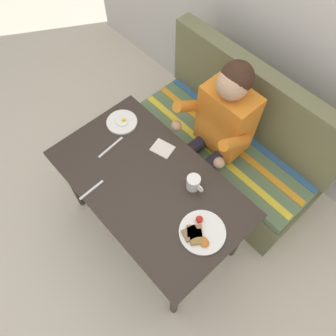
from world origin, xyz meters
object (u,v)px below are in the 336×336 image
(plate_breakfast, at_px, (200,232))
(person, at_px, (218,126))
(plate_eggs, at_px, (122,122))
(table, at_px, (150,188))
(napkin, at_px, (163,148))
(coffee_mug, at_px, (194,183))
(knife, at_px, (111,147))
(couch, at_px, (227,147))
(fork, at_px, (91,190))

(plate_breakfast, bearing_deg, person, 125.84)
(plate_breakfast, height_order, plate_eggs, plate_breakfast)
(table, height_order, napkin, napkin)
(coffee_mug, bearing_deg, knife, -161.03)
(plate_eggs, distance_m, napkin, 0.34)
(napkin, relative_size, knife, 0.65)
(plate_eggs, height_order, napkin, plate_eggs)
(table, relative_size, couch, 0.83)
(plate_breakfast, distance_m, fork, 0.67)
(couch, xyz_separation_m, knife, (-0.35, -0.78, 0.40))
(plate_breakfast, bearing_deg, table, 179.88)
(couch, xyz_separation_m, fork, (-0.18, -1.04, 0.40))
(knife, bearing_deg, fork, -64.22)
(person, relative_size, plate_eggs, 6.05)
(couch, relative_size, plate_breakfast, 5.68)
(knife, bearing_deg, couch, 60.22)
(plate_breakfast, xyz_separation_m, napkin, (-0.54, 0.22, -0.01))
(napkin, distance_m, fork, 0.50)
(couch, relative_size, fork, 8.47)
(couch, xyz_separation_m, napkin, (-0.12, -0.55, 0.40))
(coffee_mug, bearing_deg, plate_eggs, -178.78)
(coffee_mug, distance_m, napkin, 0.32)
(person, height_order, knife, person)
(napkin, bearing_deg, knife, -134.16)
(plate_breakfast, height_order, knife, plate_breakfast)
(table, xyz_separation_m, plate_breakfast, (0.42, -0.00, 0.10))
(table, bearing_deg, couch, 90.00)
(plate_eggs, xyz_separation_m, coffee_mug, (0.65, 0.01, 0.04))
(plate_breakfast, bearing_deg, fork, -155.24)
(couch, height_order, person, person)
(table, height_order, coffee_mug, coffee_mug)
(plate_eggs, xyz_separation_m, knife, (0.11, -0.17, -0.01))
(plate_breakfast, distance_m, napkin, 0.58)
(plate_breakfast, bearing_deg, napkin, 158.35)
(table, distance_m, person, 0.60)
(plate_eggs, distance_m, knife, 0.20)
(plate_eggs, bearing_deg, table, -19.00)
(plate_eggs, bearing_deg, coffee_mug, 1.22)
(couch, xyz_separation_m, plate_breakfast, (0.42, -0.77, 0.41))
(couch, relative_size, knife, 7.20)
(plate_breakfast, bearing_deg, plate_eggs, 169.86)
(plate_breakfast, height_order, fork, plate_breakfast)
(couch, height_order, fork, couch)
(plate_breakfast, relative_size, napkin, 1.96)
(table, height_order, person, person)
(knife, bearing_deg, table, -3.08)
(person, distance_m, plate_breakfast, 0.73)
(couch, bearing_deg, plate_breakfast, -61.10)
(table, distance_m, plate_eggs, 0.49)
(knife, bearing_deg, napkin, 39.95)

